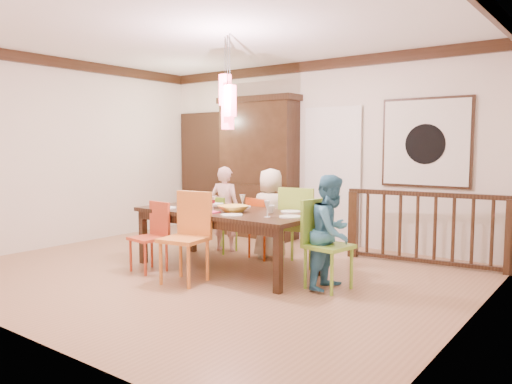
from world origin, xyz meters
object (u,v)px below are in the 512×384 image
Objects in this scene: person_far_left at (225,209)px; person_end_right at (332,232)px; dining_table at (228,216)px; chair_far_left at (222,220)px; china_hutch at (258,167)px; balustrade at (426,227)px; person_far_mid at (271,214)px; chair_end_right at (329,238)px.

person_end_right is (2.20, -0.82, -0.00)m from person_far_left.
dining_table is 1.12m from person_far_left.
chair_far_left is 1.54m from china_hutch.
balustrade is 1.68× the size of person_far_mid.
balustrade reaches higher than chair_far_left.
dining_table is 1.46m from person_end_right.
person_far_left reaches higher than person_end_right.
person_far_left is 1.00× the size of person_end_right.
person_far_left is at bearing 77.35° from chair_end_right.
person_far_mid is at bearing 85.71° from dining_table.
china_hutch is 1.13× the size of balustrade.
chair_far_left is at bearing 70.77° from person_end_right.
chair_far_left reaches higher than dining_table.
chair_far_left is 2.84m from balustrade.
chair_end_right is 0.78× the size of person_far_left.
person_far_left reaches higher than dining_table.
person_far_mid reaches higher than balustrade.
china_hutch is 1.78m from person_far_mid.
person_end_right is at bearing -39.34° from china_hutch.
balustrade is (2.98, -0.35, -0.69)m from china_hutch.
china_hutch is at bearing -77.37° from chair_far_left.
chair_end_right is at bearing -112.07° from balustrade.
dining_table is 1.01× the size of china_hutch.
dining_table is 1.14× the size of balustrade.
dining_table is 0.82m from person_far_mid.
person_far_mid is (1.14, -1.25, -0.57)m from china_hutch.
person_far_mid is (0.82, 0.07, 0.15)m from chair_far_left.
person_far_mid is (-1.35, 0.84, 0.07)m from chair_end_right.
person_end_right is at bearing 160.99° from chair_far_left.
person_end_right is (1.37, -0.80, -0.00)m from person_far_mid.
china_hutch reaches higher than person_end_right.
person_far_left is 1.00× the size of person_far_mid.
person_end_right is at bearing -111.87° from balustrade.
chair_end_right is 0.46× the size of balustrade.
dining_table is at bearing 117.92° from person_far_left.
person_far_left is at bearing -14.43° from person_far_mid.
person_far_left is at bearing -82.80° from chair_far_left.
china_hutch reaches higher than chair_end_right.
person_far_mid is at bearing -47.77° from china_hutch.
person_far_mid reaches higher than chair_far_left.
person_far_mid is at bearing 164.81° from person_far_left.
person_far_left is (-2.19, 0.85, 0.07)m from chair_end_right.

